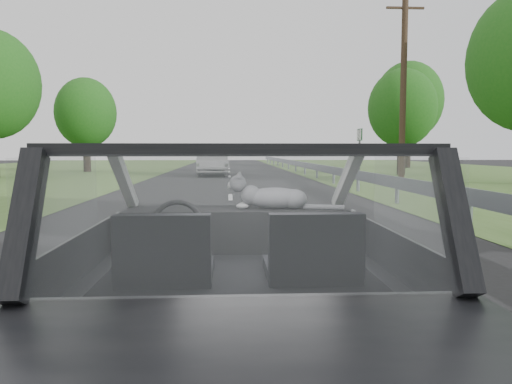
{
  "coord_description": "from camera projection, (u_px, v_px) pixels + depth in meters",
  "views": [
    {
      "loc": [
        -0.06,
        -2.96,
        1.42
      ],
      "look_at": [
        0.14,
        0.57,
        1.12
      ],
      "focal_mm": 35.0,
      "sensor_mm": 36.0,
      "label": 1
    }
  ],
  "objects": [
    {
      "name": "guardrail",
      "position": [
        393.0,
        182.0,
        13.21
      ],
      "size": [
        0.05,
        90.0,
        0.32
      ],
      "primitive_type": "cube",
      "color": "gray",
      "rests_on": "ground"
    },
    {
      "name": "ground",
      "position": [
        239.0,
        381.0,
        3.07
      ],
      "size": [
        140.0,
        140.0,
        0.0
      ],
      "primitive_type": "plane",
      "color": "black",
      "rests_on": "ground"
    },
    {
      "name": "passenger_seat",
      "position": [
        313.0,
        249.0,
        2.73
      ],
      "size": [
        0.5,
        0.72,
        0.42
      ],
      "primitive_type": "cube",
      "color": "black",
      "rests_on": "subject_car"
    },
    {
      "name": "subject_car",
      "position": [
        239.0,
        265.0,
        3.01
      ],
      "size": [
        1.8,
        4.0,
        1.45
      ],
      "primitive_type": "cube",
      "color": "black",
      "rests_on": "ground"
    },
    {
      "name": "other_car",
      "position": [
        213.0,
        162.0,
        28.14
      ],
      "size": [
        2.0,
        4.83,
        1.57
      ],
      "primitive_type": "imported",
      "rotation": [
        0.0,
        0.0,
        0.02
      ],
      "color": "silver",
      "rests_on": "ground"
    },
    {
      "name": "highway_sign",
      "position": [
        359.0,
        154.0,
        25.11
      ],
      "size": [
        0.13,
        1.0,
        2.5
      ],
      "primitive_type": "cube",
      "rotation": [
        0.0,
        0.0,
        -0.03
      ],
      "color": "#14612C",
      "rests_on": "ground"
    },
    {
      "name": "dashboard",
      "position": [
        237.0,
        229.0,
        3.62
      ],
      "size": [
        1.58,
        0.45,
        0.3
      ],
      "primitive_type": "cube",
      "color": "black",
      "rests_on": "subject_car"
    },
    {
      "name": "tree_2",
      "position": [
        402.0,
        123.0,
        28.8
      ],
      "size": [
        5.09,
        5.09,
        5.94
      ],
      "primitive_type": null,
      "rotation": [
        0.0,
        0.0,
        -0.38
      ],
      "color": "#1D5A17",
      "rests_on": "ground"
    },
    {
      "name": "driver_seat",
      "position": [
        165.0,
        251.0,
        2.68
      ],
      "size": [
        0.5,
        0.72,
        0.42
      ],
      "primitive_type": "cube",
      "color": "black",
      "rests_on": "subject_car"
    },
    {
      "name": "utility_pole",
      "position": [
        403.0,
        86.0,
        23.33
      ],
      "size": [
        0.38,
        0.38,
        8.87
      ],
      "primitive_type": "cylinder",
      "rotation": [
        0.0,
        0.0,
        0.41
      ],
      "color": "#4B3827",
      "rests_on": "ground"
    },
    {
      "name": "tree_6",
      "position": [
        86.0,
        126.0,
        32.64
      ],
      "size": [
        4.39,
        4.39,
        5.97
      ],
      "primitive_type": null,
      "rotation": [
        0.0,
        0.0,
        0.12
      ],
      "color": "#1D5A17",
      "rests_on": "ground"
    },
    {
      "name": "tree_3",
      "position": [
        408.0,
        116.0,
        40.17
      ],
      "size": [
        6.23,
        6.23,
        8.29
      ],
      "primitive_type": null,
      "rotation": [
        0.0,
        0.0,
        0.15
      ],
      "color": "#1D5A17",
      "rests_on": "ground"
    },
    {
      "name": "cat",
      "position": [
        275.0,
        197.0,
        3.57
      ],
      "size": [
        0.62,
        0.28,
        0.27
      ],
      "primitive_type": "ellipsoid",
      "rotation": [
        0.0,
        0.0,
        -0.16
      ],
      "color": "gray",
      "rests_on": "dashboard"
    },
    {
      "name": "steering_wheel",
      "position": [
        177.0,
        226.0,
        3.3
      ],
      "size": [
        0.36,
        0.36,
        0.04
      ],
      "primitive_type": "torus",
      "color": "black",
      "rests_on": "dashboard"
    }
  ]
}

